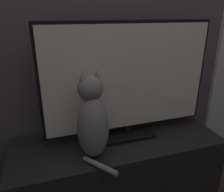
% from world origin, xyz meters
% --- Properties ---
extents(tv_stand, '(1.32, 0.46, 0.45)m').
position_xyz_m(tv_stand, '(0.00, 0.95, 0.23)').
color(tv_stand, black).
rests_on(tv_stand, ground_plane).
extents(tv, '(1.06, 0.20, 0.72)m').
position_xyz_m(tv, '(0.08, 1.00, 0.82)').
color(tv, black).
rests_on(tv, tv_stand).
extents(cat, '(0.18, 0.31, 0.49)m').
position_xyz_m(cat, '(-0.18, 0.85, 0.67)').
color(cat, gray).
rests_on(cat, tv_stand).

